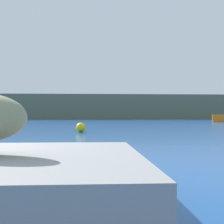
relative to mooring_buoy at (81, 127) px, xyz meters
name	(u,v)px	position (x,y,z in m)	size (l,w,h in m)	color
hillside_backdrop	(83,107)	(-1.84, 63.47, 2.83)	(140.00, 10.34, 6.22)	#5B664C
mooring_buoy	(81,127)	(0.00, 0.00, 0.00)	(0.57, 0.57, 0.57)	yellow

